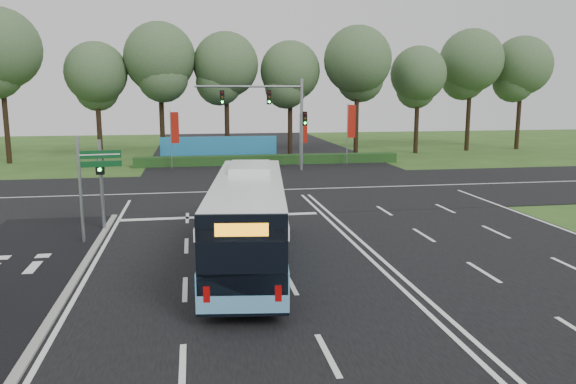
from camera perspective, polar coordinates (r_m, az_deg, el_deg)
The scene contains 15 objects.
ground at distance 23.42m, azimuth 6.14°, elevation -4.82°, with size 120.00×120.00×0.00m, color #2C501A.
road_main at distance 23.42m, azimuth 6.14°, elevation -4.77°, with size 20.00×120.00×0.04m, color black.
road_cross at distance 34.85m, azimuth 0.80°, elevation 0.25°, with size 120.00×14.00×0.05m, color black.
bike_path at distance 20.67m, azimuth -27.09°, elevation -7.88°, with size 5.00×18.00×0.06m, color black.
kerb_strip at distance 20.06m, azimuth -20.49°, elevation -7.83°, with size 0.25×18.00×0.12m, color gray.
city_bus at distance 19.66m, azimuth -4.01°, elevation -2.75°, with size 3.82×11.62×3.27m.
pedestrian_signal at distance 25.64m, azimuth -18.44°, elevation 1.01°, with size 0.36×0.44×4.00m.
street_sign at distance 23.62m, azimuth -19.56°, elevation 1.48°, with size 1.68×0.29×4.34m.
banner_flag_left at distance 45.01m, azimuth -11.52°, elevation 6.08°, with size 0.67×0.08×4.56m.
banner_flag_mid at distance 45.74m, azimuth 1.51°, elevation 6.14°, with size 0.64×0.10×4.30m.
banner_flag_right at distance 46.97m, azimuth 6.36°, elevation 6.76°, with size 0.75×0.13×5.07m.
traffic_light_gantry at distance 42.76m, azimuth -0.99°, elevation 8.34°, with size 8.41×0.28×7.00m.
hedge at distance 47.01m, azimuth -1.96°, elevation 3.29°, with size 22.00×1.20×0.80m, color #153613.
blue_hoarding at distance 49.05m, azimuth -7.01°, elevation 4.33°, with size 10.00×0.30×2.20m, color #2179B2.
eucalyptus_row at distance 53.12m, azimuth 0.13°, elevation 12.99°, with size 55.74×10.18×12.87m.
Camera 1 is at (-6.23, -21.75, 6.04)m, focal length 35.00 mm.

